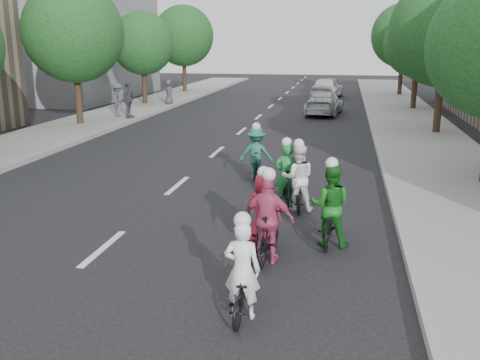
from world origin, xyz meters
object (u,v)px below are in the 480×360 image
(cyclist_0, at_px, (286,182))
(spectator_1, at_px, (128,100))
(spectator_0, at_px, (118,100))
(follow_car_trail, at_px, (328,88))
(follow_car_lead, at_px, (324,103))
(cyclist_3, at_px, (330,212))
(cyclist_1, at_px, (268,227))
(spectator_2, at_px, (169,92))
(cyclist_4, at_px, (298,184))
(cyclist_2, at_px, (243,282))
(cyclist_6, at_px, (256,158))
(cyclist_5, at_px, (264,218))

(cyclist_0, relative_size, spectator_1, 0.93)
(spectator_0, bearing_deg, follow_car_trail, -48.87)
(follow_car_lead, bearing_deg, cyclist_3, 99.20)
(cyclist_1, distance_m, spectator_2, 25.87)
(cyclist_4, relative_size, spectator_1, 0.94)
(cyclist_1, bearing_deg, cyclist_3, -129.56)
(cyclist_4, bearing_deg, spectator_2, -70.73)
(cyclist_2, xyz_separation_m, spectator_1, (-9.82, 19.28, 0.57))
(cyclist_1, bearing_deg, spectator_2, -61.87)
(cyclist_6, relative_size, spectator_0, 0.99)
(spectator_0, xyz_separation_m, spectator_1, (0.82, -0.51, 0.07))
(cyclist_6, bearing_deg, spectator_1, -57.42)
(cyclist_2, height_order, cyclist_4, cyclist_4)
(cyclist_0, height_order, cyclist_1, cyclist_1)
(spectator_0, bearing_deg, cyclist_3, -154.52)
(follow_car_lead, xyz_separation_m, spectator_0, (-10.89, -3.96, 0.40))
(follow_car_lead, relative_size, spectator_0, 2.48)
(follow_car_trail, bearing_deg, cyclist_2, 99.08)
(cyclist_3, xyz_separation_m, spectator_1, (-11.02, 16.05, 0.41))
(cyclist_2, distance_m, spectator_0, 22.48)
(follow_car_lead, relative_size, spectator_1, 2.30)
(cyclist_4, bearing_deg, cyclist_0, -50.58)
(cyclist_4, relative_size, cyclist_6, 1.03)
(cyclist_6, xyz_separation_m, follow_car_lead, (1.40, 15.52, -0.04))
(cyclist_4, relative_size, follow_car_trail, 0.39)
(cyclist_1, distance_m, cyclist_4, 3.37)
(follow_car_trail, bearing_deg, follow_car_lead, 100.18)
(cyclist_4, bearing_deg, spectator_1, -60.68)
(cyclist_1, xyz_separation_m, spectator_2, (-9.91, 23.89, 0.25))
(cyclist_5, bearing_deg, cyclist_6, -78.44)
(cyclist_0, bearing_deg, follow_car_lead, -101.35)
(follow_car_lead, bearing_deg, cyclist_2, 95.96)
(cyclist_1, bearing_deg, follow_car_lead, -84.82)
(cyclist_1, height_order, cyclist_5, cyclist_1)
(cyclist_5, xyz_separation_m, cyclist_6, (-1.03, 5.31, 0.10))
(follow_car_lead, bearing_deg, cyclist_0, 95.84)
(cyclist_6, relative_size, spectator_1, 0.92)
(follow_car_trail, distance_m, spectator_1, 17.05)
(cyclist_6, xyz_separation_m, spectator_0, (-9.49, 11.56, 0.36))
(cyclist_5, distance_m, follow_car_trail, 30.24)
(cyclist_3, distance_m, cyclist_4, 2.41)
(cyclist_3, bearing_deg, cyclist_4, -66.28)
(spectator_2, bearing_deg, follow_car_lead, -112.98)
(spectator_0, height_order, spectator_1, spectator_1)
(spectator_1, bearing_deg, cyclist_1, -146.39)
(cyclist_3, distance_m, spectator_1, 19.47)
(spectator_0, bearing_deg, cyclist_1, -158.82)
(cyclist_0, distance_m, spectator_2, 22.50)
(cyclist_3, height_order, cyclist_4, cyclist_3)
(cyclist_4, height_order, spectator_0, spectator_0)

